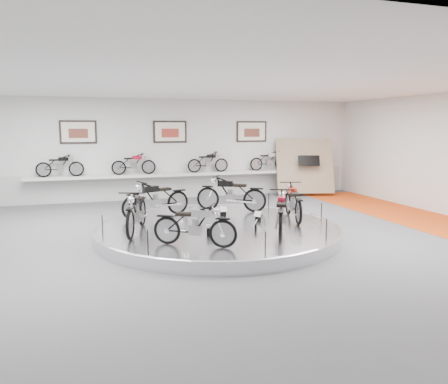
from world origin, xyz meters
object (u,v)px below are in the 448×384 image
object	(u,v)px
bike_b	(231,194)
bike_c	(156,199)
shelf	(172,175)
bike_d	(136,211)
bike_e	(195,225)
bike_f	(281,213)
bike_a	(293,202)
display_platform	(217,231)

from	to	relation	value
bike_b	bike_c	size ratio (longest dim) A/B	1.03
shelf	bike_c	size ratio (longest dim) A/B	6.07
bike_b	bike_d	bearing A→B (deg)	64.18
shelf	bike_e	xyz separation A→B (m)	(-1.05, -8.21, -0.23)
shelf	bike_e	size ratio (longest dim) A/B	6.81
bike_b	bike_e	bearing A→B (deg)	92.52
shelf	bike_c	xyz separation A→B (m)	(-1.37, -4.81, -0.17)
bike_e	bike_f	xyz separation A→B (m)	(2.25, 0.43, 0.05)
shelf	bike_f	distance (m)	7.87
bike_c	bike_f	distance (m)	3.93
shelf	bike_c	bearing A→B (deg)	-105.93
bike_a	bike_f	size ratio (longest dim) A/B	0.98
bike_c	display_platform	bearing A→B (deg)	111.56
bike_e	bike_a	bearing A→B (deg)	61.80
bike_d	bike_f	distance (m)	3.53
display_platform	bike_f	size ratio (longest dim) A/B	3.58
bike_d	shelf	bearing A→B (deg)	179.72
bike_a	bike_b	bearing A→B (deg)	51.41
bike_f	bike_b	bearing A→B (deg)	30.01
bike_c	bike_f	world-z (taller)	bike_c
display_platform	bike_c	distance (m)	2.21
display_platform	bike_b	distance (m)	2.15
display_platform	bike_b	bearing A→B (deg)	61.57
bike_d	bike_f	size ratio (longest dim) A/B	1.02
bike_c	bike_e	bearing A→B (deg)	76.14
display_platform	bike_e	size ratio (longest dim) A/B	3.96
bike_b	bike_f	size ratio (longest dim) A/B	1.05
shelf	display_platform	bearing A→B (deg)	-90.00
bike_a	bike_c	size ratio (longest dim) A/B	0.96
bike_c	bike_d	bearing A→B (deg)	47.75
display_platform	shelf	world-z (taller)	shelf
display_platform	bike_e	world-z (taller)	bike_e
bike_e	bike_d	bearing A→B (deg)	154.93
bike_e	bike_f	world-z (taller)	bike_f
shelf	bike_a	size ratio (longest dim) A/B	6.30
bike_f	display_platform	bearing A→B (deg)	66.89
bike_a	bike_b	distance (m)	2.13
bike_a	bike_d	distance (m)	4.37
bike_b	display_platform	bearing A→B (deg)	93.44
bike_d	bike_f	bearing A→B (deg)	87.60
bike_a	bike_f	xyz separation A→B (m)	(-1.04, -1.46, 0.01)
bike_b	bike_e	distance (m)	4.13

